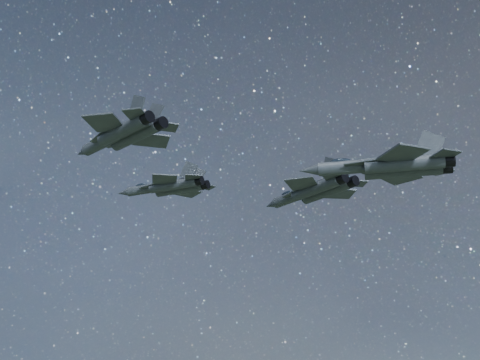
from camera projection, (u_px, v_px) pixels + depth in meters
The scene contains 4 objects.
jet_lead at pixel (169, 187), 83.13m from camera, with size 16.11×11.25×4.06m.
jet_left at pixel (314, 190), 83.96m from camera, with size 19.10×12.67×4.86m.
jet_right at pixel (123, 134), 66.53m from camera, with size 17.31×11.87×4.34m.
jet_slot at pixel (390, 166), 61.67m from camera, with size 17.44×11.67×4.42m.
Camera 1 is at (38.09, -61.96, 117.08)m, focal length 42.00 mm.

